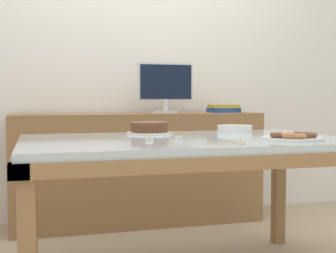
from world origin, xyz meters
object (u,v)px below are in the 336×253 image
object	(u,v)px
computer_monitor	(166,88)
tealight_right_edge	(240,142)
book_stack	(224,109)
tealight_near_cakes	(179,137)
plate_stack	(235,129)
tealight_left_edge	(149,138)
cake_chocolate_round	(149,128)
pastry_platter	(292,137)

from	to	relation	value
computer_monitor	tealight_right_edge	world-z (taller)	computer_monitor
book_stack	tealight_near_cakes	distance (m)	1.43
computer_monitor	tealight_near_cakes	bearing A→B (deg)	-102.43
tealight_right_edge	tealight_near_cakes	distance (m)	0.38
book_stack	tealight_near_cakes	world-z (taller)	book_stack
plate_stack	tealight_left_edge	bearing A→B (deg)	-146.50
tealight_left_edge	tealight_near_cakes	world-z (taller)	same
plate_stack	cake_chocolate_round	bearing A→B (deg)	-176.58
plate_stack	tealight_right_edge	distance (m)	0.78
book_stack	cake_chocolate_round	world-z (taller)	book_stack
cake_chocolate_round	pastry_platter	bearing A→B (deg)	-42.57
computer_monitor	book_stack	size ratio (longest dim) A/B	1.76
plate_stack	tealight_left_edge	distance (m)	0.76
plate_stack	tealight_left_edge	size ratio (longest dim) A/B	5.25
computer_monitor	tealight_near_cakes	world-z (taller)	computer_monitor
tealight_right_edge	tealight_near_cakes	world-z (taller)	same
cake_chocolate_round	tealight_near_cakes	distance (m)	0.37
plate_stack	tealight_near_cakes	xyz separation A→B (m)	(-0.47, -0.39, -0.01)
cake_chocolate_round	plate_stack	xyz separation A→B (m)	(0.54, 0.03, -0.01)
book_stack	tealight_right_edge	bearing A→B (deg)	-109.85
pastry_platter	plate_stack	world-z (taller)	plate_stack
pastry_platter	tealight_left_edge	distance (m)	0.70
cake_chocolate_round	tealight_left_edge	world-z (taller)	cake_chocolate_round
book_stack	tealight_near_cakes	xyz separation A→B (m)	(-0.74, -1.22, -0.11)
cake_chocolate_round	tealight_right_edge	xyz separation A→B (m)	(0.25, -0.69, -0.02)
cake_chocolate_round	book_stack	bearing A→B (deg)	46.81
tealight_right_edge	book_stack	bearing A→B (deg)	70.15
cake_chocolate_round	tealight_near_cakes	size ratio (longest dim) A/B	6.54
tealight_left_edge	tealight_right_edge	bearing A→B (deg)	-42.12
pastry_platter	tealight_near_cakes	bearing A→B (deg)	160.70
plate_stack	pastry_platter	bearing A→B (deg)	-84.77
book_stack	pastry_platter	world-z (taller)	book_stack
computer_monitor	tealight_left_edge	xyz separation A→B (m)	(-0.43, -1.24, -0.27)
pastry_platter	tealight_near_cakes	size ratio (longest dim) A/B	7.54
computer_monitor	tealight_left_edge	size ratio (longest dim) A/B	10.60
cake_chocolate_round	pastry_platter	distance (m)	0.80
cake_chocolate_round	plate_stack	size ratio (longest dim) A/B	1.25
tealight_left_edge	pastry_platter	bearing A→B (deg)	-12.97
tealight_near_cakes	tealight_right_edge	bearing A→B (deg)	-61.42
computer_monitor	cake_chocolate_round	bearing A→B (deg)	-111.21
computer_monitor	cake_chocolate_round	distance (m)	0.95
plate_stack	tealight_near_cakes	size ratio (longest dim) A/B	5.25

